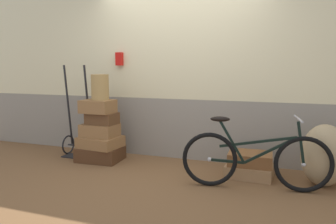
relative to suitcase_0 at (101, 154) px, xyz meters
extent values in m
cube|color=brown|center=(1.06, -0.25, -0.13)|extent=(9.16, 5.20, 0.06)
cube|color=gray|center=(1.06, 0.60, 0.35)|extent=(7.16, 0.20, 0.90)
cube|color=beige|center=(1.06, 0.60, 1.74)|extent=(7.16, 0.20, 1.88)
cube|color=red|center=(0.09, 0.46, 1.40)|extent=(0.10, 0.08, 0.20)
cube|color=#4C2D19|center=(0.00, 0.00, 0.00)|extent=(0.64, 0.53, 0.20)
cube|color=olive|center=(0.01, -0.01, 0.18)|extent=(0.62, 0.53, 0.16)
cube|color=olive|center=(0.00, 0.01, 0.35)|extent=(0.50, 0.38, 0.19)
cube|color=brown|center=(0.04, 0.01, 0.53)|extent=(0.44, 0.32, 0.17)
cube|color=olive|center=(-0.01, -0.01, 0.71)|extent=(0.46, 0.37, 0.19)
cube|color=#9E754C|center=(2.16, 0.02, -0.03)|extent=(0.59, 0.47, 0.15)
cube|color=brown|center=(2.16, 0.03, 0.12)|extent=(0.55, 0.44, 0.16)
cylinder|color=#A8844C|center=(0.02, 0.00, 0.98)|extent=(0.25, 0.25, 0.37)
torus|color=black|center=(-0.68, 0.15, 0.05)|extent=(0.02, 0.30, 0.30)
torus|color=black|center=(-0.26, 0.15, 0.05)|extent=(0.02, 0.30, 0.30)
cylinder|color=black|center=(-0.47, 0.15, 0.05)|extent=(0.42, 0.02, 0.02)
cylinder|color=black|center=(-0.65, 0.15, 0.68)|extent=(0.03, 0.16, 1.25)
cylinder|color=black|center=(-0.29, 0.15, 0.68)|extent=(0.03, 0.16, 1.25)
cube|color=black|center=(-0.47, 0.04, -0.09)|extent=(0.38, 0.22, 0.02)
ellipsoid|color=tan|center=(3.00, -0.03, 0.26)|extent=(0.52, 0.44, 0.73)
torus|color=black|center=(1.76, -0.49, 0.21)|extent=(0.63, 0.14, 0.63)
sphere|color=#B2B2B7|center=(1.76, -0.49, 0.21)|extent=(0.05, 0.05, 0.05)
torus|color=black|center=(2.77, -0.34, 0.21)|extent=(0.63, 0.14, 0.63)
sphere|color=#B2B2B7|center=(2.77, -0.34, 0.21)|extent=(0.05, 0.05, 0.05)
cube|color=black|center=(2.42, -0.39, 0.36)|extent=(0.57, 0.11, 0.34)
cube|color=black|center=(2.00, -0.45, 0.43)|extent=(0.30, 0.07, 0.49)
cube|color=black|center=(1.95, -0.46, 0.21)|extent=(0.39, 0.09, 0.04)
cube|color=black|center=(2.28, -0.41, 0.45)|extent=(0.83, 0.15, 0.17)
cube|color=black|center=(2.73, -0.34, 0.45)|extent=(0.11, 0.04, 0.48)
ellipsoid|color=black|center=(1.86, -0.47, 0.69)|extent=(0.23, 0.12, 0.06)
cylinder|color=#A5A5AD|center=(2.69, -0.35, 0.72)|extent=(0.09, 0.46, 0.02)
camera|label=1|loc=(2.58, -4.14, 1.27)|focal=35.40mm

